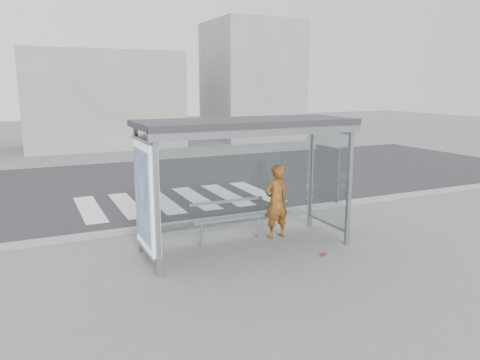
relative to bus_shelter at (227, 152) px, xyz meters
name	(u,v)px	position (x,y,z in m)	size (l,w,h in m)	color
ground	(246,248)	(0.37, -0.06, -1.98)	(80.00, 80.00, 0.00)	slate
road	(156,184)	(0.37, 6.94, -1.98)	(30.00, 10.00, 0.01)	#27282A
curb	(211,220)	(0.37, 1.89, -1.92)	(30.00, 0.18, 0.12)	gray
crosswalk	(179,200)	(0.37, 4.44, -1.98)	(5.55, 3.00, 0.00)	silver
bus_shelter	(227,152)	(0.00, 0.00, 0.00)	(4.25, 1.65, 2.62)	gray
building_center	(101,100)	(0.37, 17.94, 0.52)	(8.00, 5.00, 5.00)	gray
building_right	(252,81)	(9.37, 17.94, 1.52)	(5.00, 5.00, 7.00)	gray
person	(276,202)	(1.26, 0.27, -1.18)	(0.59, 0.39, 1.61)	#D45F14
bench	(230,218)	(0.24, 0.44, -1.46)	(1.69, 0.31, 0.87)	gray
soda_can	(324,254)	(1.55, -1.12, -1.95)	(0.07, 0.07, 0.13)	#D23D4A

